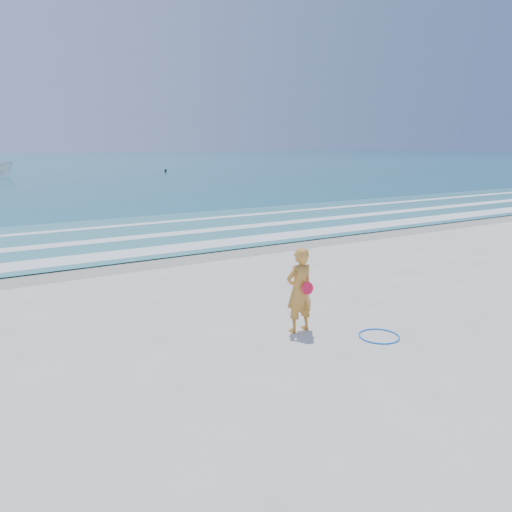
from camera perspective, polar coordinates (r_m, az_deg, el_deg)
ground at (r=9.96m, az=8.39°, el=-10.53°), size 400.00×400.00×0.00m
wet_sand at (r=17.49m, az=-10.67°, el=-0.37°), size 400.00×2.40×0.00m
shallow at (r=22.15m, az=-15.28°, el=2.27°), size 400.00×10.00×0.01m
foam_near at (r=18.68m, az=-12.09°, el=0.57°), size 400.00×1.40×0.01m
foam_mid at (r=21.39m, az=-14.68°, el=1.97°), size 400.00×0.90×0.01m
foam_far at (r=24.53m, az=-16.92°, el=3.18°), size 400.00×0.60×0.01m
hoop at (r=10.76m, az=13.88°, el=-8.88°), size 0.85×0.85×0.03m
buoy at (r=70.23m, az=-10.29°, el=9.59°), size 0.36×0.36×0.36m
woman at (r=10.51m, az=4.97°, el=-3.91°), size 0.69×0.47×1.81m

